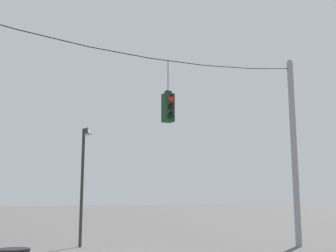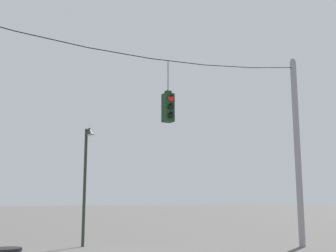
{
  "view_description": "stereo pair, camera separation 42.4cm",
  "coord_description": "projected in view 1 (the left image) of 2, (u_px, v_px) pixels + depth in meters",
  "views": [
    {
      "loc": [
        -5.29,
        -12.06,
        1.85
      ],
      "look_at": [
        1.77,
        0.05,
        4.27
      ],
      "focal_mm": 45.0,
      "sensor_mm": 36.0,
      "label": 1
    },
    {
      "loc": [
        -4.92,
        -12.27,
        1.85
      ],
      "look_at": [
        1.77,
        0.05,
        4.27
      ],
      "focal_mm": 45.0,
      "sensor_mm": 36.0,
      "label": 2
    }
  ],
  "objects": [
    {
      "name": "street_lamp",
      "position": [
        84.0,
        166.0,
        16.62
      ],
      "size": [
        0.38,
        0.66,
        4.64
      ],
      "color": "#233323",
      "rests_on": "ground_plane"
    },
    {
      "name": "utility_pole_right",
      "position": [
        294.0,
        150.0,
        17.1
      ],
      "size": [
        0.25,
        0.25,
        7.64
      ],
      "color": "gray",
      "rests_on": "ground_plane"
    },
    {
      "name": "span_wire",
      "position": [
        121.0,
        46.0,
        13.78
      ],
      "size": [
        15.43,
        0.03,
        0.72
      ],
      "color": "black"
    },
    {
      "name": "traffic_light_near_left_pole",
      "position": [
        168.0,
        107.0,
        14.34
      ],
      "size": [
        0.34,
        0.58,
        2.16
      ],
      "color": "#143819"
    }
  ]
}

